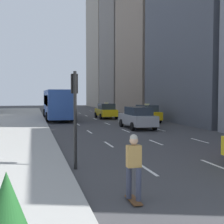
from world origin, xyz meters
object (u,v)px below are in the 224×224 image
taxi_third (106,111)px  traffic_light_pole (75,104)px  taxi_lead (146,113)px  skateboarder (134,165)px  sedan_black_near (137,117)px  city_bus (57,103)px

taxi_third → traffic_light_pole: (-6.75, -23.73, 1.53)m
taxi_lead → skateboarder: (-8.58, -21.96, 0.08)m
taxi_lead → traffic_light_pole: (-9.55, -17.97, 1.53)m
sedan_black_near → city_bus: size_ratio=0.43×
taxi_third → city_bus: city_bus is taller
taxi_lead → sedan_black_near: 6.13m
sedan_black_near → city_bus: (-5.61, 11.42, 0.89)m
taxi_third → traffic_light_pole: bearing=-105.9°
taxi_lead → city_bus: bearing=144.7°
city_bus → traffic_light_pole: bearing=-92.7°
taxi_lead → skateboarder: taxi_lead is taller
city_bus → skateboarder: size_ratio=6.65×
taxi_lead → traffic_light_pole: 20.41m
city_bus → sedan_black_near: bearing=-63.8°
sedan_black_near → taxi_third: bearing=90.0°
skateboarder → traffic_light_pole: (-0.97, 3.99, 1.45)m
sedan_black_near → city_bus: 12.75m
skateboarder → traffic_light_pole: traffic_light_pole is taller
skateboarder → sedan_black_near: bearing=70.7°
taxi_lead → city_bus: city_bus is taller
city_bus → skateboarder: bearing=-90.4°
sedan_black_near → skateboarder: 17.49m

